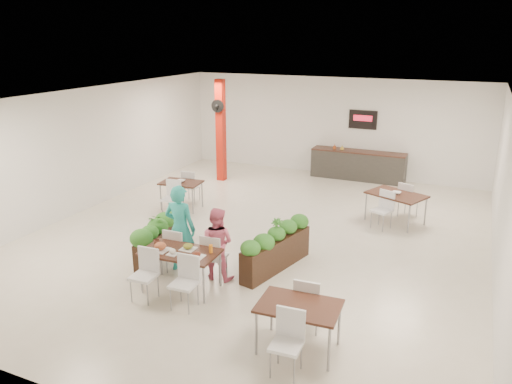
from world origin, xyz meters
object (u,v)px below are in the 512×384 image
at_px(diner_woman, 217,243).
at_px(side_table_a, 181,187).
at_px(planter_right, 276,246).
at_px(main_table, 180,257).
at_px(side_table_c, 299,312).
at_px(red_column, 221,130).
at_px(service_counter, 358,164).
at_px(side_table_b, 396,198).
at_px(diner_man, 180,229).
at_px(planter_left, 158,234).

relative_size(diner_woman, side_table_a, 0.86).
relative_size(diner_woman, planter_right, 0.71).
distance_m(main_table, side_table_c, 2.76).
bearing_deg(diner_woman, red_column, -65.50).
height_order(red_column, service_counter, red_column).
relative_size(main_table, side_table_b, 1.01).
relative_size(red_column, service_counter, 1.07).
relative_size(diner_man, side_table_c, 1.08).
distance_m(diner_man, planter_left, 0.94).
bearing_deg(diner_man, red_column, -71.79).
height_order(service_counter, diner_man, service_counter).
bearing_deg(diner_woman, side_table_c, 142.23).
height_order(side_table_a, side_table_b, same).
xyz_separation_m(red_column, side_table_b, (5.75, -1.63, -1.00)).
distance_m(planter_right, side_table_b, 4.03).
distance_m(planter_right, side_table_c, 2.69).
xyz_separation_m(red_column, side_table_a, (0.33, -2.92, -1.02)).
distance_m(main_table, planter_right, 1.97).
bearing_deg(planter_left, red_column, 104.96).
distance_m(red_column, diner_woman, 6.89).
bearing_deg(red_column, planter_right, -52.64).
relative_size(planter_left, side_table_b, 1.09).
distance_m(main_table, planter_left, 1.55).
bearing_deg(planter_right, diner_man, -154.67).
bearing_deg(side_table_a, side_table_c, -48.78).
height_order(diner_man, side_table_b, diner_man).
relative_size(main_table, side_table_c, 1.02).
relative_size(service_counter, diner_man, 1.69).
bearing_deg(diner_man, main_table, 118.13).
bearing_deg(planter_right, red_column, 127.36).
bearing_deg(main_table, diner_woman, 58.00).
relative_size(planter_right, side_table_b, 1.21).
xyz_separation_m(red_column, service_counter, (4.00, 1.86, -1.15)).
xyz_separation_m(diner_man, diner_woman, (0.80, 0.00, -0.17)).
relative_size(diner_man, side_table_a, 1.07).
height_order(red_column, side_table_b, red_column).
relative_size(diner_man, diner_woman, 1.24).
bearing_deg(diner_man, side_table_c, 150.05).
relative_size(side_table_a, side_table_b, 1.00).
height_order(service_counter, planter_right, service_counter).
distance_m(planter_left, side_table_b, 5.88).
distance_m(red_column, side_table_a, 3.11).
distance_m(service_counter, diner_man, 8.12).
bearing_deg(side_table_b, service_counter, 139.69).
relative_size(diner_woman, side_table_b, 0.86).
distance_m(service_counter, planter_left, 7.98).
xyz_separation_m(service_counter, planter_left, (-2.47, -7.59, 0.01)).
xyz_separation_m(side_table_b, side_table_c, (-0.44, -5.99, -0.02)).
distance_m(diner_woman, planter_right, 1.23).
bearing_deg(main_table, red_column, 111.91).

